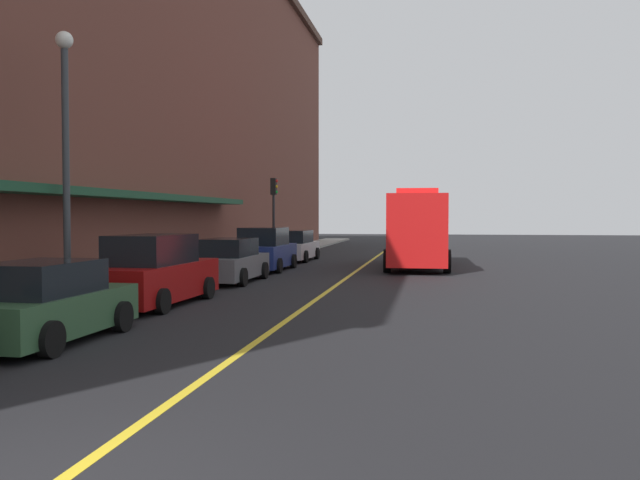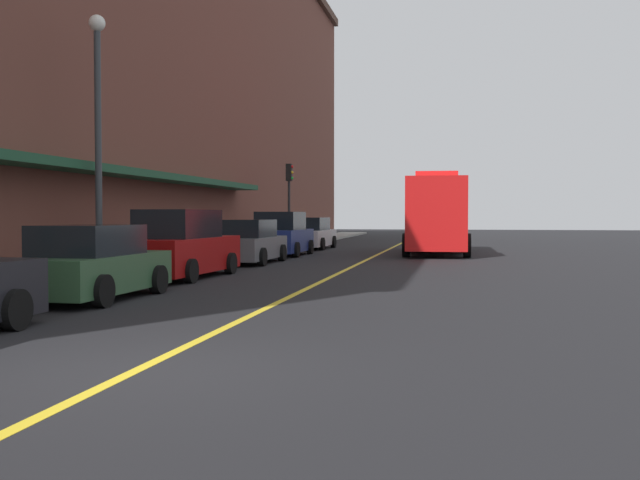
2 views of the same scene
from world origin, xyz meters
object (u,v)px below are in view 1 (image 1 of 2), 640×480
object	(u,v)px
parked_car_3	(230,262)
parked_car_5	(295,246)
parked_car_4	(265,250)
fire_truck	(417,231)
parking_meter_2	(229,247)
parked_car_1	(46,304)
parking_meter_1	(256,243)
street_lamp_left	(66,138)
traffic_light_near	(274,202)
parked_car_2	(155,273)

from	to	relation	value
parked_car_3	parked_car_5	size ratio (longest dim) A/B	0.95
parked_car_4	fire_truck	bearing A→B (deg)	-64.09
parked_car_3	parking_meter_2	distance (m)	4.54
parked_car_3	parked_car_1	bearing A→B (deg)	-179.63
parked_car_1	fire_truck	bearing A→B (deg)	-17.51
parking_meter_2	parking_meter_1	bearing A→B (deg)	90.00
parking_meter_1	street_lamp_left	distance (m)	16.42
parked_car_4	parking_meter_1	size ratio (longest dim) A/B	3.33
parking_meter_2	fire_truck	bearing A→B (deg)	26.98
parked_car_1	traffic_light_near	world-z (taller)	traffic_light_near
parked_car_3	fire_truck	bearing A→B (deg)	-37.79
parked_car_1	traffic_light_near	bearing A→B (deg)	3.82
fire_truck	street_lamp_left	xyz separation A→B (m)	(-8.50, -15.73, 2.70)
parked_car_1	parked_car_5	world-z (taller)	parked_car_5
parked_car_3	traffic_light_near	bearing A→B (deg)	6.51
parked_car_1	parked_car_5	xyz separation A→B (m)	(-0.08, 23.01, 0.03)
parked_car_5	parking_meter_2	distance (m)	7.27
parked_car_4	fire_truck	size ratio (longest dim) A/B	0.47
parking_meter_1	traffic_light_near	size ratio (longest dim) A/B	0.31
parked_car_3	parking_meter_2	bearing A→B (deg)	18.11
fire_truck	parking_meter_2	xyz separation A→B (m)	(-7.90, -4.02, -0.64)
parked_car_4	fire_truck	distance (m)	7.32
parked_car_3	street_lamp_left	world-z (taller)	street_lamp_left
parked_car_2	parked_car_5	size ratio (longest dim) A/B	1.03
parking_meter_1	parked_car_4	bearing A→B (deg)	-68.96
parked_car_5	traffic_light_near	world-z (taller)	traffic_light_near
parking_meter_1	parked_car_2	bearing A→B (deg)	-85.02
parked_car_5	traffic_light_near	xyz separation A→B (m)	(-1.28, 0.59, 2.39)
street_lamp_left	parking_meter_1	bearing A→B (deg)	87.86
traffic_light_near	parked_car_4	bearing A→B (deg)	-79.48
parked_car_5	parking_meter_2	world-z (taller)	parked_car_5
fire_truck	parking_meter_1	bearing A→B (deg)	-93.73
parked_car_3	street_lamp_left	distance (m)	8.49
parked_car_1	parked_car_4	world-z (taller)	parked_car_4
parked_car_1	parked_car_2	distance (m)	5.27
parked_car_4	street_lamp_left	xyz separation A→B (m)	(-1.93, -12.61, 3.52)
parked_car_4	traffic_light_near	distance (m)	7.31
parked_car_1	parking_meter_2	world-z (taller)	parked_car_1
parking_meter_2	parked_car_4	bearing A→B (deg)	34.14
parked_car_1	parked_car_3	bearing A→B (deg)	0.68
parked_car_3	traffic_light_near	distance (m)	12.35
parked_car_2	traffic_light_near	xyz separation A→B (m)	(-1.24, 18.34, 2.27)
parked_car_2	fire_truck	xyz separation A→B (m)	(6.60, 14.63, 0.82)
parked_car_2	parked_car_4	bearing A→B (deg)	1.71
parked_car_3	fire_truck	xyz separation A→B (m)	(6.51, 8.33, 0.95)
parked_car_3	street_lamp_left	bearing A→B (deg)	165.11
parked_car_3	fire_truck	size ratio (longest dim) A/B	0.48
parked_car_1	parking_meter_1	bearing A→B (deg)	4.54
parked_car_4	parking_meter_1	xyz separation A→B (m)	(-1.33, 3.46, 0.18)
parked_car_3	parking_meter_1	world-z (taller)	parked_car_3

